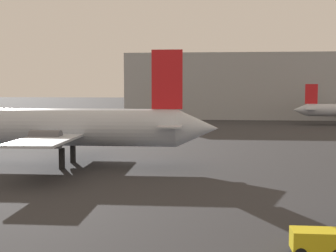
{
  "coord_description": "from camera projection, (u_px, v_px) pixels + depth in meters",
  "views": [
    {
      "loc": [
        -2.09,
        -9.84,
        8.23
      ],
      "look_at": [
        -6.73,
        36.66,
        4.18
      ],
      "focal_mm": 50.67,
      "sensor_mm": 36.0,
      "label": 1
    }
  ],
  "objects": [
    {
      "name": "airplane_on_taxiway",
      "position": [
        58.0,
        127.0,
        48.28
      ],
      "size": [
        33.24,
        22.82,
        11.71
      ],
      "rotation": [
        0.0,
        0.0,
        3.16
      ],
      "color": "#B2BCCC",
      "rests_on": "ground_plane"
    },
    {
      "name": "baggage_cart",
      "position": [
        317.0,
        241.0,
        22.74
      ],
      "size": [
        2.41,
        1.39,
        1.3
      ],
      "rotation": [
        0.0,
        0.0,
        3.15
      ],
      "color": "gold",
      "rests_on": "ground_plane"
    },
    {
      "name": "terminal_building",
      "position": [
        256.0,
        86.0,
        119.41
      ],
      "size": [
        64.0,
        18.88,
        15.87
      ],
      "primitive_type": "cube",
      "color": "#999EA3",
      "rests_on": "ground_plane"
    }
  ]
}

